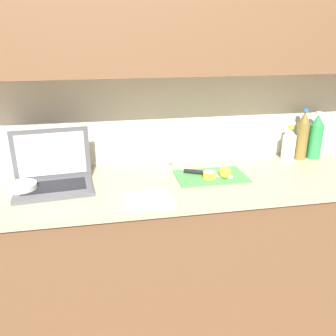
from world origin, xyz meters
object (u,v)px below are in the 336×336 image
(laptop, at_px, (53,174))
(bottle_water_clear, at_px, (316,137))
(cutting_board, at_px, (211,176))
(bottle_green_soda, at_px, (289,144))
(knife, at_px, (200,173))
(lemon_whole_beside, at_px, (225,172))
(bottle_oil_tall, at_px, (302,136))
(paper_towel_roll, at_px, (9,157))
(measuring_cup, at_px, (163,159))
(lemon_half_cut, at_px, (209,175))
(bowl_white, at_px, (22,188))

(laptop, height_order, bottle_water_clear, bottle_water_clear)
(cutting_board, distance_m, bottle_green_soda, 0.57)
(knife, height_order, lemon_whole_beside, lemon_whole_beside)
(bottle_oil_tall, relative_size, paper_towel_roll, 1.27)
(cutting_board, relative_size, measuring_cup, 3.42)
(bottle_oil_tall, bearing_deg, bottle_water_clear, -0.00)
(knife, bearing_deg, lemon_half_cut, -33.55)
(lemon_half_cut, xyz_separation_m, bowl_white, (-0.91, 0.00, -0.00))
(lemon_whole_beside, distance_m, measuring_cup, 0.36)
(cutting_board, bearing_deg, bottle_water_clear, 14.93)
(cutting_board, relative_size, knife, 1.49)
(cutting_board, height_order, knife, knife)
(bottle_water_clear, height_order, bowl_white, bottle_water_clear)
(measuring_cup, relative_size, paper_towel_roll, 0.44)
(lemon_half_cut, bearing_deg, bottle_oil_tall, 18.81)
(cutting_board, height_order, bottle_green_soda, bottle_green_soda)
(lemon_half_cut, relative_size, measuring_cup, 0.62)
(bottle_green_soda, distance_m, measuring_cup, 0.75)
(lemon_half_cut, height_order, bowl_white, bowl_white)
(bottle_water_clear, bearing_deg, bottle_green_soda, 180.00)
(cutting_board, bearing_deg, bottle_green_soda, 19.31)
(lemon_half_cut, bearing_deg, paper_towel_roll, 168.56)
(bottle_green_soda, xyz_separation_m, bottle_oil_tall, (0.08, 0.00, 0.05))
(cutting_board, bearing_deg, measuring_cup, 141.34)
(lemon_half_cut, distance_m, bottle_oil_tall, 0.67)
(measuring_cup, distance_m, bowl_white, 0.73)
(laptop, relative_size, lemon_whole_beside, 6.47)
(bowl_white, bearing_deg, lemon_half_cut, -0.28)
(paper_towel_roll, bearing_deg, bottle_oil_tall, 0.43)
(cutting_board, distance_m, knife, 0.06)
(knife, bearing_deg, lemon_whole_beside, -6.88)
(laptop, distance_m, bottle_green_soda, 1.33)
(bottle_water_clear, relative_size, measuring_cup, 2.63)
(bottle_water_clear, xyz_separation_m, bowl_white, (-1.62, -0.21, -0.10))
(laptop, height_order, measuring_cup, laptop)
(measuring_cup, bearing_deg, lemon_half_cut, -45.11)
(bowl_white, bearing_deg, bottle_green_soda, 8.15)
(lemon_whole_beside, height_order, bowl_white, lemon_whole_beside)
(knife, distance_m, bottle_water_clear, 0.77)
(lemon_whole_beside, xyz_separation_m, paper_towel_roll, (-1.07, 0.22, 0.08))
(paper_towel_roll, bearing_deg, bottle_water_clear, 0.40)
(knife, xyz_separation_m, bottle_oil_tall, (0.66, 0.15, 0.12))
(lemon_half_cut, distance_m, bottle_green_soda, 0.59)
(knife, relative_size, bowl_white, 1.79)
(lemon_half_cut, xyz_separation_m, bottle_oil_tall, (0.62, 0.21, 0.11))
(bottle_oil_tall, distance_m, paper_towel_roll, 1.62)
(lemon_whole_beside, relative_size, bottle_water_clear, 0.22)
(lemon_whole_beside, height_order, bottle_green_soda, bottle_green_soda)
(bowl_white, bearing_deg, cutting_board, 1.43)
(bowl_white, height_order, paper_towel_roll, paper_towel_roll)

